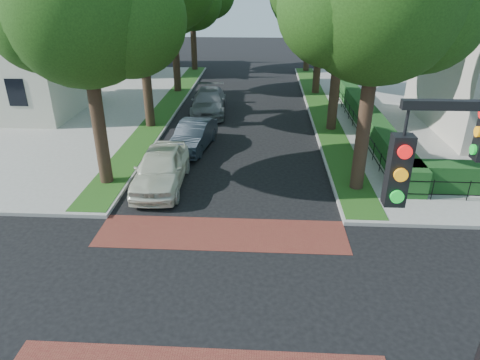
% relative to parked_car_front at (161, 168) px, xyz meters
% --- Properties ---
extents(ground, '(120.00, 120.00, 0.00)m').
position_rel_parked_car_front_xyz_m(ground, '(3.01, -6.99, -0.86)').
color(ground, black).
rests_on(ground, ground).
extents(crosswalk_far, '(9.00, 2.20, 0.01)m').
position_rel_parked_car_front_xyz_m(crosswalk_far, '(3.01, -3.79, -0.86)').
color(crosswalk_far, maroon).
rests_on(crosswalk_far, ground).
extents(grass_strip_ne, '(1.60, 29.80, 0.02)m').
position_rel_parked_car_front_xyz_m(grass_strip_ne, '(8.41, 12.11, -0.70)').
color(grass_strip_ne, '#1B4714').
rests_on(grass_strip_ne, sidewalk_ne).
extents(grass_strip_nw, '(1.60, 29.80, 0.02)m').
position_rel_parked_car_front_xyz_m(grass_strip_nw, '(-2.39, 12.11, -0.70)').
color(grass_strip_nw, '#1B4714').
rests_on(grass_strip_nw, sidewalk_nw).
extents(tree_right_near, '(7.75, 6.67, 10.66)m').
position_rel_parked_car_front_xyz_m(tree_right_near, '(8.61, 0.24, 6.76)').
color(tree_right_near, black).
rests_on(tree_right_near, sidewalk_ne).
extents(tree_right_far, '(7.25, 6.23, 9.74)m').
position_rel_parked_car_front_xyz_m(tree_right_far, '(8.61, 17.23, 6.04)').
color(tree_right_far, black).
rests_on(tree_right_far, sidewalk_ne).
extents(tree_left_near, '(7.50, 6.45, 10.20)m').
position_rel_parked_car_front_xyz_m(tree_left_near, '(-2.39, 0.24, 6.40)').
color(tree_left_near, black).
rests_on(tree_left_near, sidewalk_nw).
extents(hedge_main_road, '(1.00, 18.00, 1.20)m').
position_rel_parked_car_front_xyz_m(hedge_main_road, '(10.71, 8.01, -0.11)').
color(hedge_main_road, '#17431A').
rests_on(hedge_main_road, sidewalk_ne).
extents(fence_main_road, '(0.06, 18.00, 0.90)m').
position_rel_parked_car_front_xyz_m(fence_main_road, '(9.91, 8.01, -0.26)').
color(fence_main_road, black).
rests_on(fence_main_road, sidewalk_ne).
extents(house_left_near, '(10.00, 9.00, 10.14)m').
position_rel_parked_car_front_xyz_m(house_left_near, '(-12.48, 11.00, 4.18)').
color(house_left_near, beige).
rests_on(house_left_near, sidewalk_nw).
extents(house_left_far, '(10.00, 9.00, 10.14)m').
position_rel_parked_car_front_xyz_m(house_left_far, '(-12.48, 25.00, 4.18)').
color(house_left_far, beige).
rests_on(house_left_far, sidewalk_nw).
extents(parked_car_front, '(2.17, 5.11, 1.72)m').
position_rel_parked_car_front_xyz_m(parked_car_front, '(0.00, 0.00, 0.00)').
color(parked_car_front, silver).
rests_on(parked_car_front, ground).
extents(parked_car_middle, '(2.18, 4.65, 1.47)m').
position_rel_parked_car_front_xyz_m(parked_car_middle, '(0.71, 4.65, -0.12)').
color(parked_car_middle, '#212A32').
rests_on(parked_car_middle, ground).
extents(parked_car_rear, '(2.56, 5.61, 1.59)m').
position_rel_parked_car_front_xyz_m(parked_car_rear, '(0.71, 11.39, -0.07)').
color(parked_car_rear, slate).
rests_on(parked_car_rear, ground).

